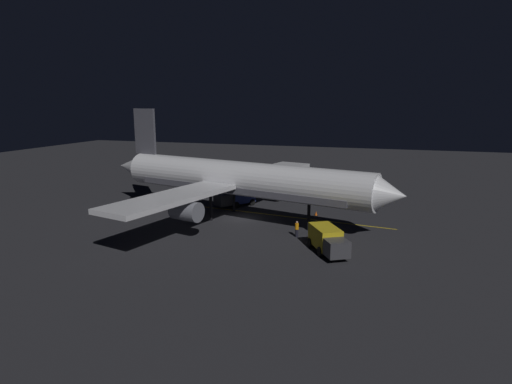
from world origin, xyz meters
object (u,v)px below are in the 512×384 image
(catering_truck, at_px, (236,197))
(traffic_cone_near_right, at_px, (316,214))
(baggage_truck, at_px, (327,240))
(ground_crew_worker, at_px, (297,229))
(airliner, at_px, (236,179))
(traffic_cone_near_left, at_px, (329,226))

(catering_truck, distance_m, traffic_cone_near_right, 11.55)
(baggage_truck, relative_size, ground_crew_worker, 3.39)
(airliner, relative_size, ground_crew_worker, 23.09)
(catering_truck, height_order, traffic_cone_near_left, catering_truck)
(baggage_truck, xyz_separation_m, traffic_cone_near_left, (-8.30, -0.99, -0.98))
(airliner, distance_m, traffic_cone_near_left, 12.53)
(baggage_truck, distance_m, catering_truck, 21.12)
(catering_truck, relative_size, traffic_cone_near_left, 10.58)
(traffic_cone_near_right, bearing_deg, traffic_cone_near_left, 25.43)
(airliner, height_order, traffic_cone_near_left, airliner)
(airliner, height_order, traffic_cone_near_right, airliner)
(catering_truck, bearing_deg, airliner, 19.97)
(traffic_cone_near_left, bearing_deg, ground_crew_worker, -33.00)
(airliner, bearing_deg, catering_truck, -160.03)
(airliner, bearing_deg, baggage_truck, 54.11)
(airliner, xyz_separation_m, baggage_truck, (9.12, 12.60, -3.63))
(airliner, height_order, baggage_truck, airliner)
(catering_truck, xyz_separation_m, ground_crew_worker, (11.16, 10.95, -0.37))
(baggage_truck, bearing_deg, ground_crew_worker, -135.75)
(ground_crew_worker, relative_size, traffic_cone_near_left, 3.16)
(traffic_cone_near_right, bearing_deg, catering_truck, -98.57)
(airliner, relative_size, traffic_cone_near_left, 73.05)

